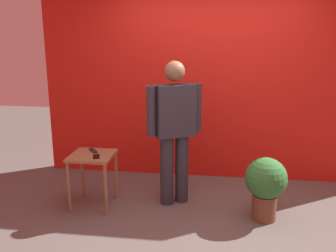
# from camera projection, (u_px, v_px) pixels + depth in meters

# --- Properties ---
(ground_plane) EXTENTS (12.00, 12.00, 0.00)m
(ground_plane) POSITION_uv_depth(u_px,v_px,m) (204.00, 229.00, 3.71)
(ground_plane) COLOR #59544F
(back_wall_red) EXTENTS (4.58, 0.12, 3.03)m
(back_wall_red) POSITION_uv_depth(u_px,v_px,m) (212.00, 67.00, 4.82)
(back_wall_red) COLOR red
(back_wall_red) RESTS_ON ground_plane
(standing_person) EXTENTS (0.62, 0.41, 1.66)m
(standing_person) POSITION_uv_depth(u_px,v_px,m) (174.00, 126.00, 4.11)
(standing_person) COLOR #2D2D38
(standing_person) RESTS_ON ground_plane
(side_table) EXTENTS (0.48, 0.48, 0.62)m
(side_table) POSITION_uv_depth(u_px,v_px,m) (93.00, 163.00, 4.13)
(side_table) COLOR olive
(side_table) RESTS_ON ground_plane
(cell_phone) EXTENTS (0.11, 0.16, 0.01)m
(cell_phone) POSITION_uv_depth(u_px,v_px,m) (96.00, 156.00, 4.02)
(cell_phone) COLOR black
(cell_phone) RESTS_ON side_table
(tv_remote) EXTENTS (0.14, 0.16, 0.02)m
(tv_remote) POSITION_uv_depth(u_px,v_px,m) (93.00, 150.00, 4.21)
(tv_remote) COLOR black
(tv_remote) RESTS_ON side_table
(potted_plant) EXTENTS (0.44, 0.44, 0.69)m
(potted_plant) POSITION_uv_depth(u_px,v_px,m) (266.00, 183.00, 3.83)
(potted_plant) COLOR brown
(potted_plant) RESTS_ON ground_plane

